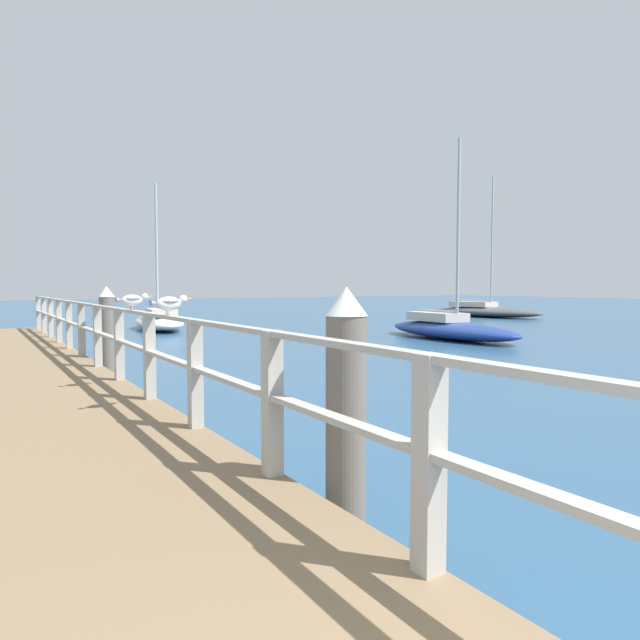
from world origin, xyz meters
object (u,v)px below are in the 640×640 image
object	(u,v)px
dock_piling_near	(346,414)
dock_piling_far	(107,333)
seagull_background	(133,300)
boat_3	(159,321)
boat_2	(484,311)
seagull_foreground	(169,303)
boat_1	(449,328)

from	to	relation	value
dock_piling_near	dock_piling_far	distance (m)	7.93
dock_piling_near	seagull_background	world-z (taller)	dock_piling_near
dock_piling_far	boat_3	bearing A→B (deg)	69.88
dock_piling_near	seagull_background	size ratio (longest dim) A/B	3.71
dock_piling_near	boat_2	world-z (taller)	boat_2
dock_piling_far	seagull_foreground	xyz separation A→B (m)	(-0.37, -5.15, 0.70)
seagull_foreground	seagull_background	size ratio (longest dim) A/B	0.99
dock_piling_near	dock_piling_far	xyz separation A→B (m)	(0.00, 7.93, 0.00)
seagull_background	boat_2	world-z (taller)	boat_2
dock_piling_near	dock_piling_far	size ratio (longest dim) A/B	1.00
boat_2	boat_3	bearing A→B (deg)	-8.43
dock_piling_far	boat_2	xyz separation A→B (m)	(23.04, 11.59, -0.54)
seagull_background	boat_1	xyz separation A→B (m)	(11.90, 6.28, -1.24)
dock_piling_near	seagull_foreground	world-z (taller)	dock_piling_near
dock_piling_far	boat_1	size ratio (longest dim) A/B	0.27
boat_3	boat_2	bearing A→B (deg)	6.14
dock_piling_far	boat_2	distance (m)	25.80
seagull_foreground	boat_3	xyz separation A→B (m)	(4.69, 16.93, -1.24)
seagull_foreground	boat_2	world-z (taller)	boat_2
dock_piling_near	boat_1	distance (m)	15.71
dock_piling_far	seagull_background	xyz separation A→B (m)	(-0.37, -3.55, 0.70)
boat_1	boat_2	world-z (taller)	boat_2
seagull_foreground	seagull_background	distance (m)	1.60
seagull_background	seagull_foreground	bearing A→B (deg)	-8.45
seagull_foreground	boat_3	size ratio (longest dim) A/B	0.08
dock_piling_far	seagull_background	distance (m)	3.64
boat_3	seagull_background	bearing A→B (deg)	-100.24
seagull_foreground	seagull_background	world-z (taller)	same
dock_piling_far	seagull_foreground	bearing A→B (deg)	-94.13
boat_2	boat_3	world-z (taller)	boat_2
seagull_foreground	boat_1	size ratio (longest dim) A/B	0.07
seagull_background	boat_1	distance (m)	13.52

